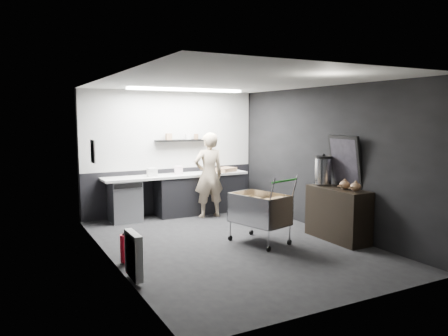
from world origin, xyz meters
TOP-DOWN VIEW (x-y plane):
  - floor at (0.00, 0.00)m, footprint 5.50×5.50m
  - ceiling at (0.00, 0.00)m, footprint 5.50×5.50m
  - wall_back at (0.00, 2.75)m, footprint 5.50×0.00m
  - wall_front at (0.00, -2.75)m, footprint 5.50×0.00m
  - wall_left at (-2.00, 0.00)m, footprint 0.00×5.50m
  - wall_right at (2.00, 0.00)m, footprint 0.00×5.50m
  - kitchen_wall_panel at (0.00, 2.73)m, footprint 3.95×0.02m
  - dado_panel at (0.00, 2.73)m, footprint 3.95×0.02m
  - floating_shelf at (0.20, 2.62)m, footprint 1.20×0.22m
  - wall_clock at (1.40, 2.72)m, footprint 0.20×0.03m
  - poster at (-1.98, 1.30)m, footprint 0.02×0.30m
  - poster_red_band at (-1.98, 1.30)m, footprint 0.02×0.22m
  - radiator at (-1.94, -0.90)m, footprint 0.10×0.50m
  - ceiling_strip at (0.00, 1.85)m, footprint 2.40×0.20m
  - prep_counter at (0.14, 2.42)m, footprint 3.20×0.61m
  - person at (0.54, 1.97)m, footprint 0.68×0.47m
  - shopping_cart at (0.45, -0.18)m, footprint 0.87×1.18m
  - sideboard at (1.76, -0.63)m, footprint 0.52×1.21m
  - fire_extinguisher at (-1.85, -0.16)m, footprint 0.15×0.15m
  - cardboard_box at (1.16, 2.37)m, footprint 0.55×0.49m
  - pink_tub at (0.04, 2.42)m, footprint 0.18×0.18m
  - white_container at (-0.58, 2.37)m, footprint 0.21×0.17m

SIDE VIEW (x-z plane):
  - floor at x=0.00m, z-range 0.00..0.00m
  - fire_extinguisher at x=-1.85m, z-range -0.01..0.49m
  - radiator at x=-1.94m, z-range 0.05..0.65m
  - prep_counter at x=0.14m, z-range 0.01..0.91m
  - dado_panel at x=0.00m, z-range 0.00..1.00m
  - shopping_cart at x=0.45m, z-range -0.03..1.11m
  - sideboard at x=1.76m, z-range -0.33..1.49m
  - person at x=0.54m, z-range 0.00..1.81m
  - cardboard_box at x=1.16m, z-range 0.90..0.99m
  - white_container at x=-0.58m, z-range 0.90..1.07m
  - pink_tub at x=0.04m, z-range 0.90..1.08m
  - wall_back at x=0.00m, z-range -1.40..4.10m
  - wall_front at x=0.00m, z-range -1.40..4.10m
  - wall_left at x=-2.00m, z-range -1.40..4.10m
  - wall_right at x=2.00m, z-range -1.40..4.10m
  - poster at x=-1.98m, z-range 1.35..1.75m
  - floating_shelf at x=0.20m, z-range 1.60..1.64m
  - poster_red_band at x=-1.98m, z-range 1.57..1.67m
  - kitchen_wall_panel at x=0.00m, z-range 1.00..2.70m
  - wall_clock at x=1.40m, z-range 2.05..2.25m
  - ceiling_strip at x=0.00m, z-range 2.65..2.69m
  - ceiling at x=0.00m, z-range 2.70..2.70m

